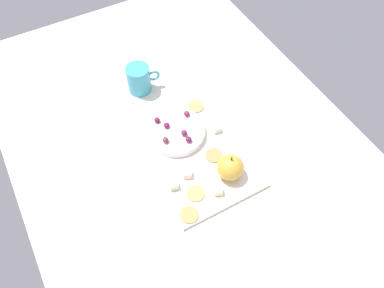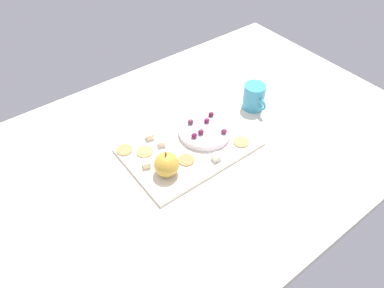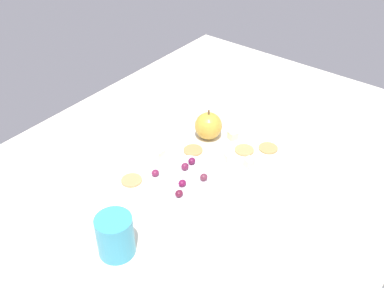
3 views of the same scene
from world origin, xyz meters
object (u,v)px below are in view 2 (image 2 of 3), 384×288
(serving_dish, at_px, (205,131))
(cheese_cube_1, at_px, (162,143))
(cheese_cube_0, at_px, (216,157))
(platter, at_px, (190,147))
(grape_5, at_px, (224,131))
(grape_0, at_px, (207,121))
(cup, at_px, (254,97))
(cracker_0, at_px, (145,152))
(grape_3, at_px, (211,114))
(cracker_3, at_px, (124,150))
(cheese_cube_3, at_px, (150,136))
(grape_1, at_px, (194,136))
(apple_whole, at_px, (167,164))
(cracker_2, at_px, (186,160))
(cheese_cube_2, at_px, (147,164))
(grape_2, at_px, (201,132))
(grape_4, at_px, (190,122))
(cracker_1, at_px, (241,142))

(serving_dish, relative_size, cheese_cube_1, 7.57)
(serving_dish, height_order, cheese_cube_0, same)
(platter, distance_m, cheese_cube_1, 0.09)
(serving_dish, bearing_deg, grape_5, 121.74)
(grape_0, xyz_separation_m, cup, (-0.20, 0.01, 0.00))
(cracker_0, xyz_separation_m, grape_3, (-0.25, 0.01, 0.03))
(cracker_3, xyz_separation_m, cup, (-0.47, 0.08, 0.03))
(cheese_cube_1, distance_m, cracker_3, 0.12)
(cheese_cube_3, height_order, grape_3, grape_3)
(grape_1, xyz_separation_m, cup, (-0.28, -0.03, 0.00))
(cheese_cube_0, xyz_separation_m, grape_3, (-0.10, -0.14, 0.02))
(platter, distance_m, serving_dish, 0.08)
(cheese_cube_1, bearing_deg, serving_dish, 164.59)
(apple_whole, bearing_deg, cheese_cube_1, -116.27)
(cracker_2, xyz_separation_m, cracker_3, (0.13, -0.15, 0.00))
(cheese_cube_2, bearing_deg, cheese_cube_1, -151.26)
(grape_1, height_order, grape_2, same)
(apple_whole, bearing_deg, grape_4, -146.83)
(cracker_1, bearing_deg, cracker_2, -13.43)
(grape_0, xyz_separation_m, grape_4, (0.05, -0.03, 0.00))
(cracker_0, relative_size, grape_0, 2.62)
(cheese_cube_2, xyz_separation_m, cracker_3, (0.02, -0.10, -0.01))
(cheese_cube_3, bearing_deg, grape_4, 162.17)
(grape_2, bearing_deg, grape_5, 145.42)
(grape_2, relative_size, grape_3, 1.00)
(apple_whole, xyz_separation_m, grape_1, (-0.14, -0.05, -0.01))
(cheese_cube_0, bearing_deg, cheese_cube_3, -61.36)
(cheese_cube_2, bearing_deg, cracker_3, -78.30)
(cheese_cube_2, xyz_separation_m, grape_4, (-0.20, -0.05, 0.02))
(grape_2, bearing_deg, cracker_0, -18.33)
(grape_1, xyz_separation_m, grape_3, (-0.11, -0.05, -0.00))
(serving_dish, distance_m, grape_3, 0.07)
(cup, bearing_deg, grape_5, 18.89)
(cheese_cube_0, height_order, cheese_cube_2, same)
(cracker_2, height_order, grape_5, grape_5)
(platter, relative_size, grape_1, 21.06)
(grape_1, height_order, grape_3, grape_1)
(cheese_cube_0, distance_m, grape_0, 0.15)
(cheese_cube_2, xyz_separation_m, cracker_0, (-0.02, -0.05, -0.01))
(cheese_cube_0, bearing_deg, grape_5, -144.00)
(platter, distance_m, cup, 0.30)
(platter, distance_m, grape_1, 0.04)
(cheese_cube_0, xyz_separation_m, grape_0, (-0.07, -0.13, 0.02))
(cracker_1, height_order, grape_0, grape_0)
(serving_dish, height_order, apple_whole, apple_whole)
(grape_3, bearing_deg, cracker_3, -10.47)
(cracker_2, distance_m, cracker_3, 0.19)
(apple_whole, xyz_separation_m, cracker_2, (-0.07, -0.01, -0.03))
(platter, xyz_separation_m, grape_2, (-0.05, -0.00, 0.04))
(cheese_cube_1, relative_size, cracker_3, 0.45)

